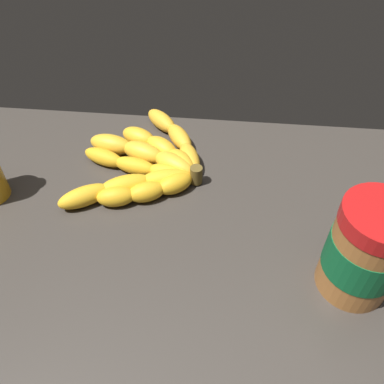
% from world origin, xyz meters
% --- Properties ---
extents(ground_plane, '(0.92, 0.58, 0.03)m').
position_xyz_m(ground_plane, '(0.00, 0.00, -0.02)').
color(ground_plane, '#38332D').
extents(banana_bunch, '(0.22, 0.28, 0.03)m').
position_xyz_m(banana_bunch, '(0.04, -0.14, 0.02)').
color(banana_bunch, gold).
rests_on(banana_bunch, ground_plane).
extents(peanut_butter_jar, '(0.09, 0.09, 0.14)m').
position_xyz_m(peanut_butter_jar, '(-0.26, 0.06, 0.07)').
color(peanut_butter_jar, '#9E602D').
rests_on(peanut_butter_jar, ground_plane).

